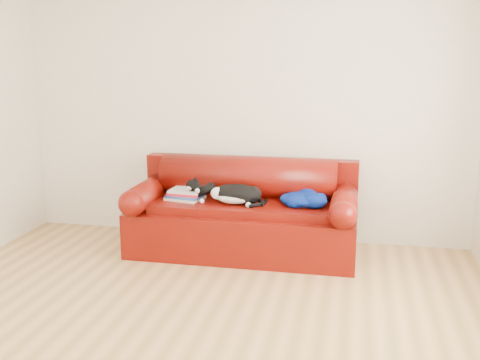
% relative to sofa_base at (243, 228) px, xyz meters
% --- Properties ---
extents(ground, '(4.50, 4.50, 0.00)m').
position_rel_sofa_base_xyz_m(ground, '(-0.11, -1.49, -0.24)').
color(ground, olive).
rests_on(ground, ground).
extents(room_shell, '(4.52, 4.02, 2.61)m').
position_rel_sofa_base_xyz_m(room_shell, '(0.01, -1.48, 1.43)').
color(room_shell, beige).
rests_on(room_shell, ground).
extents(sofa_base, '(2.10, 0.90, 0.50)m').
position_rel_sofa_base_xyz_m(sofa_base, '(0.00, 0.00, 0.00)').
color(sofa_base, '#400402').
rests_on(sofa_base, ground).
extents(sofa_back, '(2.10, 1.01, 0.88)m').
position_rel_sofa_base_xyz_m(sofa_back, '(0.00, 0.24, 0.30)').
color(sofa_back, '#400402').
rests_on(sofa_back, ground).
extents(book_stack, '(0.37, 0.31, 0.10)m').
position_rel_sofa_base_xyz_m(book_stack, '(-0.54, -0.05, 0.31)').
color(book_stack, beige).
rests_on(book_stack, sofa_base).
extents(cat, '(0.64, 0.25, 0.23)m').
position_rel_sofa_base_xyz_m(cat, '(-0.05, -0.11, 0.35)').
color(cat, black).
rests_on(cat, sofa_base).
extents(blanket, '(0.46, 0.41, 0.14)m').
position_rel_sofa_base_xyz_m(blanket, '(0.56, -0.03, 0.32)').
color(blanket, '#020F4B').
rests_on(blanket, sofa_base).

